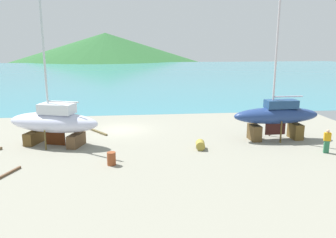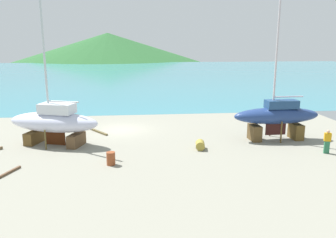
{
  "view_description": "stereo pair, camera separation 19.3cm",
  "coord_description": "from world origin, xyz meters",
  "views": [
    {
      "loc": [
        0.84,
        -29.27,
        7.51
      ],
      "look_at": [
        3.61,
        -4.11,
        1.81
      ],
      "focal_mm": 36.44,
      "sensor_mm": 36.0,
      "label": 1
    },
    {
      "loc": [
        1.03,
        -29.29,
        7.51
      ],
      "look_at": [
        3.61,
        -4.11,
        1.81
      ],
      "focal_mm": 36.44,
      "sensor_mm": 36.0,
      "label": 2
    }
  ],
  "objects": [
    {
      "name": "worker",
      "position": [
        14.24,
        -7.98,
        0.87
      ],
      "size": [
        0.49,
        0.34,
        1.68
      ],
      "rotation": [
        0.0,
        0.0,
        4.46
      ],
      "color": "#2A6C47",
      "rests_on": "ground"
    },
    {
      "name": "barrel_tipped_left",
      "position": [
        -0.47,
        -8.77,
        0.42
      ],
      "size": [
        0.66,
        0.66,
        0.83
      ],
      "primitive_type": "cylinder",
      "rotation": [
        0.0,
        0.0,
        1.83
      ],
      "color": "brown",
      "rests_on": "ground"
    },
    {
      "name": "barrel_tar_black",
      "position": [
        12.34,
        2.16,
        0.39
      ],
      "size": [
        0.76,
        0.76,
        0.78
      ],
      "primitive_type": "cylinder",
      "rotation": [
        0.0,
        0.0,
        1.95
      ],
      "color": "brown",
      "rests_on": "ground"
    },
    {
      "name": "timber_long_fore",
      "position": [
        -6.34,
        -9.61,
        0.07
      ],
      "size": [
        0.81,
        1.83,
        0.13
      ],
      "primitive_type": "cube",
      "rotation": [
        0.0,
        0.0,
        1.21
      ],
      "color": "brown",
      "rests_on": "ground"
    },
    {
      "name": "timber_short_cross",
      "position": [
        -2.06,
        -0.64,
        0.07
      ],
      "size": [
        1.8,
        2.43,
        0.13
      ],
      "primitive_type": "cube",
      "rotation": [
        0.0,
        0.0,
        2.19
      ],
      "color": "brown",
      "rests_on": "ground"
    },
    {
      "name": "headland_hill",
      "position": [
        -10.22,
        132.76,
        0.0
      ],
      "size": [
        154.31,
        154.31,
        23.69
      ],
      "primitive_type": "cone",
      "color": "#275B2C",
      "rests_on": "ground"
    },
    {
      "name": "sea_water",
      "position": [
        0.0,
        55.69,
        0.0
      ],
      "size": [
        164.67,
        98.93,
        0.01
      ],
      "primitive_type": "cube",
      "color": "teal",
      "rests_on": "ground"
    },
    {
      "name": "sailboat_large_starboard",
      "position": [
        -4.89,
        -3.96,
        1.76
      ],
      "size": [
        7.32,
        4.31,
        10.55
      ],
      "rotation": [
        0.0,
        0.0,
        2.83
      ],
      "color": "brown",
      "rests_on": "ground"
    },
    {
      "name": "barrel_blue_faded",
      "position": [
        5.72,
        -6.18,
        0.32
      ],
      "size": [
        0.78,
        1.04,
        0.64
      ],
      "primitive_type": "cylinder",
      "rotation": [
        1.57,
        0.0,
        2.98
      ],
      "color": "olive",
      "rests_on": "ground"
    },
    {
      "name": "ground_plane",
      "position": [
        0.0,
        -4.16,
        0.0
      ],
      "size": [
        41.54,
        41.54,
        0.0
      ],
      "primitive_type": "plane",
      "color": "gray"
    },
    {
      "name": "sailboat_mid_port",
      "position": [
        12.15,
        -4.27,
        1.88
      ],
      "size": [
        6.88,
        2.12,
        10.84
      ],
      "rotation": [
        0.0,
        0.0,
        3.16
      ],
      "color": "brown",
      "rests_on": "ground"
    }
  ]
}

